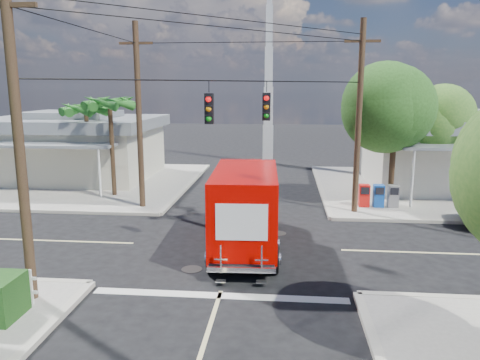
# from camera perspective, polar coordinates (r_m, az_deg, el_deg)

# --- Properties ---
(ground) EXTENTS (120.00, 120.00, 0.00)m
(ground) POSITION_cam_1_polar(r_m,az_deg,el_deg) (18.03, -0.61, -8.12)
(ground) COLOR black
(ground) RESTS_ON ground
(sidewalk_ne) EXTENTS (14.12, 14.12, 0.14)m
(sidewalk_ne) POSITION_cam_1_polar(r_m,az_deg,el_deg) (29.82, 23.05, -1.08)
(sidewalk_ne) COLOR gray
(sidewalk_ne) RESTS_ON ground
(sidewalk_nw) EXTENTS (14.12, 14.12, 0.14)m
(sidewalk_nw) POSITION_cam_1_polar(r_m,az_deg,el_deg) (31.12, -18.71, -0.29)
(sidewalk_nw) COLOR gray
(sidewalk_nw) RESTS_ON ground
(road_markings) EXTENTS (32.00, 32.00, 0.01)m
(road_markings) POSITION_cam_1_polar(r_m,az_deg,el_deg) (16.65, -1.16, -9.78)
(road_markings) COLOR beige
(road_markings) RESTS_ON ground
(building_ne) EXTENTS (11.80, 10.20, 4.50)m
(building_ne) POSITION_cam_1_polar(r_m,az_deg,el_deg) (31.01, 25.64, 3.37)
(building_ne) COLOR silver
(building_ne) RESTS_ON sidewalk_ne
(building_nw) EXTENTS (10.80, 10.20, 4.30)m
(building_nw) POSITION_cam_1_polar(r_m,az_deg,el_deg) (32.67, -19.63, 4.00)
(building_nw) COLOR beige
(building_nw) RESTS_ON sidewalk_nw
(radio_tower) EXTENTS (0.80, 0.80, 17.00)m
(radio_tower) POSITION_cam_1_polar(r_m,az_deg,el_deg) (36.93, 3.50, 10.72)
(radio_tower) COLOR silver
(radio_tower) RESTS_ON ground
(tree_ne_front) EXTENTS (4.21, 4.14, 6.66)m
(tree_ne_front) POSITION_cam_1_polar(r_m,az_deg,el_deg) (24.30, 18.47, 7.82)
(tree_ne_front) COLOR #422D1C
(tree_ne_front) RESTS_ON sidewalk_ne
(tree_ne_back) EXTENTS (3.77, 3.66, 5.82)m
(tree_ne_back) POSITION_cam_1_polar(r_m,az_deg,el_deg) (27.13, 22.76, 6.60)
(tree_ne_back) COLOR #422D1C
(tree_ne_back) RESTS_ON sidewalk_ne
(palm_nw_front) EXTENTS (3.01, 3.08, 5.59)m
(palm_nw_front) POSITION_cam_1_polar(r_m,az_deg,el_deg) (26.14, -15.59, 8.80)
(palm_nw_front) COLOR #422D1C
(palm_nw_front) RESTS_ON sidewalk_nw
(palm_nw_back) EXTENTS (3.01, 3.08, 5.19)m
(palm_nw_back) POSITION_cam_1_polar(r_m,az_deg,el_deg) (28.30, -18.28, 8.05)
(palm_nw_back) COLOR #422D1C
(palm_nw_back) RESTS_ON sidewalk_nw
(utility_poles) EXTENTS (12.00, 10.68, 9.00)m
(utility_poles) POSITION_cam_1_polar(r_m,az_deg,el_deg) (18.87, -4.95, 7.24)
(utility_poles) COLOR #473321
(utility_poles) RESTS_ON ground
(vending_boxes) EXTENTS (1.90, 0.50, 1.10)m
(vending_boxes) POSITION_cam_1_polar(r_m,az_deg,el_deg) (24.17, 16.53, -1.86)
(vending_boxes) COLOR red
(vending_boxes) RESTS_ON sidewalk_ne
(delivery_truck) EXTENTS (2.58, 7.27, 3.10)m
(delivery_truck) POSITION_cam_1_polar(r_m,az_deg,el_deg) (17.47, 0.73, -3.34)
(delivery_truck) COLOR black
(delivery_truck) RESTS_ON ground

